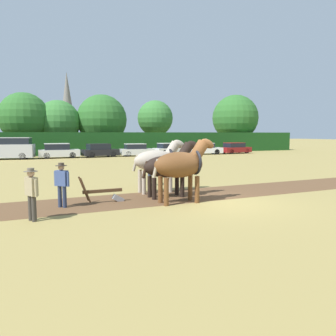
{
  "coord_description": "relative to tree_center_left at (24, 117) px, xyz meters",
  "views": [
    {
      "loc": [
        -6.59,
        -10.58,
        2.63
      ],
      "look_at": [
        -1.09,
        2.82,
        1.1
      ],
      "focal_mm": 35.0,
      "sensor_mm": 36.0,
      "label": 1
    }
  ],
  "objects": [
    {
      "name": "draft_horse_lead_left",
      "position": [
        6.16,
        -35.41,
        -3.24
      ],
      "size": [
        2.66,
        1.07,
        2.51
      ],
      "rotation": [
        0.0,
        0.0,
        0.03
      ],
      "color": "brown",
      "rests_on": "ground"
    },
    {
      "name": "tree_right",
      "position": [
        18.23,
        0.45,
        0.22
      ],
      "size": [
        5.36,
        5.36,
        7.62
      ],
      "color": "#4C3823",
      "rests_on": "ground"
    },
    {
      "name": "parked_car_far_right",
      "position": [
        25.69,
        -9.86,
        -4.01
      ],
      "size": [
        4.35,
        2.22,
        1.44
      ],
      "rotation": [
        0.0,
        0.0,
        0.11
      ],
      "color": "maroon",
      "rests_on": "ground"
    },
    {
      "name": "farmer_at_plow",
      "position": [
        1.89,
        -34.55,
        -3.78
      ],
      "size": [
        0.49,
        0.46,
        1.6
      ],
      "rotation": [
        0.0,
        0.0,
        0.81
      ],
      "color": "#28334C",
      "rests_on": "ground"
    },
    {
      "name": "parked_car_center_left",
      "position": [
        7.88,
        -9.59,
        -3.99
      ],
      "size": [
        4.18,
        2.37,
        1.5
      ],
      "rotation": [
        0.0,
        0.0,
        0.14
      ],
      "color": "black",
      "rests_on": "ground"
    },
    {
      "name": "ground_plane",
      "position": [
        7.61,
        -36.02,
        -4.7
      ],
      "size": [
        240.0,
        240.0,
        0.0
      ],
      "primitive_type": "plane",
      "color": "#998447"
    },
    {
      "name": "parked_car_right",
      "position": [
        21.06,
        -9.88,
        -4.0
      ],
      "size": [
        4.59,
        2.43,
        1.45
      ],
      "rotation": [
        0.0,
        0.0,
        -0.17
      ],
      "color": "silver",
      "rests_on": "ground"
    },
    {
      "name": "farmer_onlooker_left",
      "position": [
        0.91,
        -36.11,
        -3.78
      ],
      "size": [
        0.4,
        0.57,
        1.61
      ],
      "rotation": [
        0.0,
        0.0,
        0.48
      ],
      "color": "#38332D",
      "rests_on": "ground"
    },
    {
      "name": "draft_horse_trail_left",
      "position": [
        6.1,
        -32.98,
        -3.27
      ],
      "size": [
        2.6,
        1.01,
        2.43
      ],
      "rotation": [
        0.0,
        0.0,
        0.03
      ],
      "color": "#B2A38E",
      "rests_on": "ground"
    },
    {
      "name": "tree_center_left",
      "position": [
        0.0,
        0.0,
        0.0
      ],
      "size": [
        6.4,
        6.4,
        7.91
      ],
      "color": "brown",
      "rests_on": "ground"
    },
    {
      "name": "church_spire",
      "position": [
        7.41,
        20.97,
        2.93
      ],
      "size": [
        2.25,
        2.25,
        14.59
      ],
      "color": "gray",
      "rests_on": "ground"
    },
    {
      "name": "farmer_beside_team",
      "position": [
        6.39,
        -31.07,
        -3.79
      ],
      "size": [
        0.41,
        0.57,
        1.6
      ],
      "rotation": [
        0.0,
        0.0,
        -0.53
      ],
      "color": "#28334C",
      "rests_on": "ground"
    },
    {
      "name": "parked_van",
      "position": [
        -1.51,
        -9.46,
        -3.56
      ],
      "size": [
        5.4,
        2.78,
        2.24
      ],
      "rotation": [
        0.0,
        0.0,
        -0.17
      ],
      "color": "#BCBCC1",
      "rests_on": "ground"
    },
    {
      "name": "tree_center_right",
      "position": [
        10.08,
        0.21,
        -0.1
      ],
      "size": [
        7.01,
        7.01,
        8.11
      ],
      "color": "#4C3823",
      "rests_on": "ground"
    },
    {
      "name": "parked_car_left",
      "position": [
        3.45,
        -9.6,
        -3.95
      ],
      "size": [
        4.22,
        1.85,
        1.58
      ],
      "rotation": [
        0.0,
        0.0,
        0.01
      ],
      "color": "silver",
      "rests_on": "ground"
    },
    {
      "name": "plowed_furrow_strip",
      "position": [
        0.63,
        -34.34,
        -4.7
      ],
      "size": [
        36.01,
        3.84,
        0.01
      ],
      "primitive_type": "cube",
      "rotation": [
        0.0,
        0.0,
        0.03
      ],
      "color": "brown",
      "rests_on": "ground"
    },
    {
      "name": "draft_horse_lead_right",
      "position": [
        6.14,
        -34.2,
        -3.41
      ],
      "size": [
        2.68,
        0.99,
        2.41
      ],
      "rotation": [
        0.0,
        0.0,
        0.03
      ],
      "color": "black",
      "rests_on": "ground"
    },
    {
      "name": "hedgerow",
      "position": [
        7.61,
        -4.72,
        -3.31
      ],
      "size": [
        62.21,
        1.94,
        2.79
      ],
      "primitive_type": "cube",
      "color": "#194719",
      "rests_on": "ground"
    },
    {
      "name": "parked_car_center_right",
      "position": [
        16.48,
        -9.52,
        -3.99
      ],
      "size": [
        4.31,
        2.33,
        1.47
      ],
      "rotation": [
        0.0,
        0.0,
        0.13
      ],
      "color": "silver",
      "rests_on": "ground"
    },
    {
      "name": "plow",
      "position": [
        3.52,
        -34.26,
        -4.38
      ],
      "size": [
        1.73,
        0.47,
        1.13
      ],
      "rotation": [
        0.0,
        0.0,
        0.03
      ],
      "color": "#4C331E",
      "rests_on": "ground"
    },
    {
      "name": "parked_car_center",
      "position": [
        12.15,
        -9.64,
        -4.01
      ],
      "size": [
        3.91,
        1.83,
        1.45
      ],
      "rotation": [
        0.0,
        0.0,
        -0.03
      ],
      "color": "silver",
      "rests_on": "ground"
    },
    {
      "name": "tree_center",
      "position": [
        4.2,
        0.32,
        -0.53
      ],
      "size": [
        5.88,
        5.88,
        7.12
      ],
      "color": "brown",
      "rests_on": "ground"
    },
    {
      "name": "tree_far_right",
      "position": [
        31.76,
        -0.71,
        0.47
      ],
      "size": [
        7.46,
        7.46,
        8.91
      ],
      "color": "#423323",
      "rests_on": "ground"
    }
  ]
}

